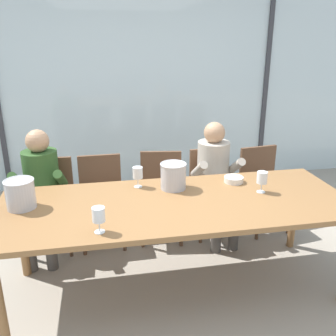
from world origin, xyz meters
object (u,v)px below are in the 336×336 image
Objects in this scene: dining_table at (176,209)px; person_olive_shirt at (41,186)px; chair_center at (161,188)px; chair_near_window_right at (261,182)px; chair_near_curtain at (51,196)px; chair_right_of_center at (211,185)px; person_beige_jumper at (215,174)px; ice_bucket_primary at (173,176)px; wine_glass_by_left_taster at (138,174)px; tasting_bowl at (234,179)px; wine_glass_center_pour at (99,216)px; ice_bucket_secondary at (20,194)px; chair_left_of_center at (101,193)px; wine_glass_near_bucket at (262,179)px.

person_olive_shirt reaches higher than dining_table.
chair_center is at bearing 9.69° from person_olive_shirt.
chair_near_curtain is at bearing 171.68° from chair_near_window_right.
chair_right_of_center is 0.22m from person_beige_jumper.
dining_table is 0.32m from ice_bucket_primary.
tasting_bowl is at bearing -3.54° from wine_glass_by_left_taster.
person_olive_shirt is 6.81× the size of wine_glass_center_pour.
person_beige_jumper is (-0.56, -0.12, 0.17)m from chair_near_window_right.
person_olive_shirt is at bearing -164.64° from chair_center.
person_olive_shirt reaches higher than chair_near_curtain.
person_olive_shirt is 1.00× the size of person_beige_jumper.
tasting_bowl is 1.33m from wine_glass_center_pour.
chair_near_curtain is 1.42m from wine_glass_center_pour.
person_olive_shirt reaches higher than chair_right_of_center.
ice_bucket_primary is 1.00× the size of ice_bucket_secondary.
wine_glass_center_pour is at bearing -91.46° from chair_left_of_center.
chair_left_of_center is (-0.57, 0.92, -0.21)m from dining_table.
chair_near_curtain is 1.00× the size of chair_near_window_right.
tasting_bowl is (1.62, -0.63, 0.30)m from chair_near_curtain.
wine_glass_by_left_taster is (-0.83, 0.05, 0.09)m from tasting_bowl.
chair_left_of_center is at bearing 54.76° from ice_bucket_secondary.
wine_glass_near_bucket is at bearing -82.28° from chair_right_of_center.
chair_near_curtain reaches higher than dining_table.
chair_near_curtain is 0.48m from chair_left_of_center.
person_olive_shirt is 5.42× the size of ice_bucket_secondary.
wine_glass_by_left_taster is 0.78m from wine_glass_center_pour.
chair_left_of_center is 4.97× the size of wine_glass_near_bucket.
wine_glass_by_left_taster reaches higher than chair_right_of_center.
chair_left_of_center is 1.14m from chair_right_of_center.
dining_table is at bearing -175.71° from wine_glass_near_bucket.
ice_bucket_secondary is (-1.71, -0.82, 0.39)m from chair_right_of_center.
wine_glass_by_left_taster reaches higher than tasting_bowl.
dining_table is 0.97m from person_beige_jumper.
ice_bucket_primary is at bearing -21.75° from person_olive_shirt.
wine_glass_center_pour is at bearing -148.11° from dining_table.
person_olive_shirt is (-2.23, -0.12, 0.17)m from chair_near_window_right.
tasting_bowl is (0.53, -0.62, 0.30)m from chair_center.
dining_table is at bearing -32.47° from person_olive_shirt.
tasting_bowl is at bearing -13.34° from person_olive_shirt.
chair_left_of_center is 3.97× the size of ice_bucket_primary.
wine_glass_by_left_taster reaches higher than chair_near_window_right.
chair_near_curtain is 1.62m from chair_right_of_center.
chair_right_of_center is (1.14, 0.01, 0.00)m from chair_left_of_center.
dining_table is 3.12× the size of chair_center.
chair_left_of_center is at bearing 118.91° from wine_glass_by_left_taster.
person_olive_shirt is at bearing 175.27° from chair_near_window_right.
dining_table is 1.46m from chair_near_window_right.
wine_glass_center_pour reaches higher than dining_table.
chair_near_curtain is 1.00× the size of chair_left_of_center.
chair_near_window_right is 1.32m from ice_bucket_primary.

